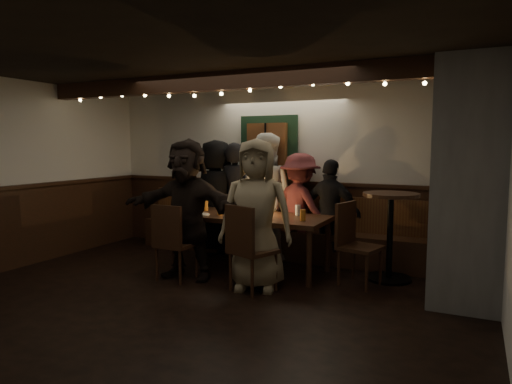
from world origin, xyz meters
The scene contains 13 objects.
room centered at (1.07, 1.42, 1.07)m, with size 6.02×5.01×2.62m.
dining_table centered at (-0.02, 1.40, 0.69)m, with size 2.12×0.91×0.92m.
chair_near_left centered at (-0.65, 0.51, 0.55)m, with size 0.45×0.45×0.97m.
chair_near_right centered at (0.39, 0.51, 0.58)m, with size 0.60×0.60×1.02m.
chair_end centered at (1.40, 1.38, 0.56)m, with size 0.55×0.55×1.00m.
high_top centered at (1.78, 1.75, 0.70)m, with size 0.69×0.69×1.10m.
person_a centered at (-0.96, 2.12, 0.89)m, with size 0.87×0.56×1.78m, color black.
person_b centered at (-0.62, 2.13, 0.87)m, with size 0.63×0.42×1.74m, color black.
person_c centered at (-0.13, 2.14, 0.94)m, with size 0.91×0.71×1.88m, color beige.
person_d centered at (0.42, 2.17, 0.79)m, with size 1.02×0.59×1.58m, color #542124.
person_e centered at (0.91, 2.10, 0.75)m, with size 0.88×0.37×1.50m, color black.
person_f centered at (-0.58, 0.74, 0.89)m, with size 1.65×0.53×1.78m, color black.
person_g centered at (0.41, 0.71, 0.89)m, with size 0.87×0.57×1.78m, color #998765.
Camera 1 is at (2.70, -4.06, 1.70)m, focal length 32.00 mm.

